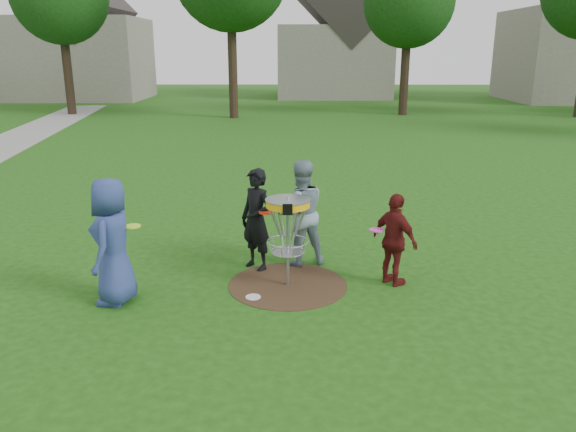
{
  "coord_description": "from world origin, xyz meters",
  "views": [
    {
      "loc": [
        0.08,
        -7.82,
        3.42
      ],
      "look_at": [
        0.0,
        0.3,
        1.0
      ],
      "focal_mm": 35.0,
      "sensor_mm": 36.0,
      "label": 1
    }
  ],
  "objects_px": {
    "player_blue": "(113,242)",
    "disc_golf_basket": "(288,221)",
    "player_grey": "(300,213)",
    "player_maroon": "(395,240)",
    "player_black": "(256,220)"
  },
  "relations": [
    {
      "from": "player_grey",
      "to": "player_maroon",
      "type": "bearing_deg",
      "value": 132.22
    },
    {
      "from": "disc_golf_basket",
      "to": "player_maroon",
      "type": "bearing_deg",
      "value": 2.26
    },
    {
      "from": "player_grey",
      "to": "player_maroon",
      "type": "xyz_separation_m",
      "value": [
        1.4,
        -0.86,
        -0.17
      ]
    },
    {
      "from": "player_grey",
      "to": "disc_golf_basket",
      "type": "distance_m",
      "value": 0.95
    },
    {
      "from": "player_maroon",
      "to": "disc_golf_basket",
      "type": "height_order",
      "value": "player_maroon"
    },
    {
      "from": "player_blue",
      "to": "player_maroon",
      "type": "relative_size",
      "value": 1.26
    },
    {
      "from": "player_blue",
      "to": "disc_golf_basket",
      "type": "xyz_separation_m",
      "value": [
        2.4,
        0.58,
        0.13
      ]
    },
    {
      "from": "disc_golf_basket",
      "to": "player_blue",
      "type": "bearing_deg",
      "value": -166.46
    },
    {
      "from": "player_blue",
      "to": "player_black",
      "type": "distance_m",
      "value": 2.28
    },
    {
      "from": "player_black",
      "to": "disc_golf_basket",
      "type": "bearing_deg",
      "value": -12.03
    },
    {
      "from": "player_maroon",
      "to": "disc_golf_basket",
      "type": "relative_size",
      "value": 1.02
    },
    {
      "from": "player_grey",
      "to": "disc_golf_basket",
      "type": "height_order",
      "value": "player_grey"
    },
    {
      "from": "player_black",
      "to": "disc_golf_basket",
      "type": "relative_size",
      "value": 1.19
    },
    {
      "from": "player_blue",
      "to": "player_grey",
      "type": "distance_m",
      "value": 2.99
    },
    {
      "from": "player_grey",
      "to": "disc_golf_basket",
      "type": "relative_size",
      "value": 1.26
    }
  ]
}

